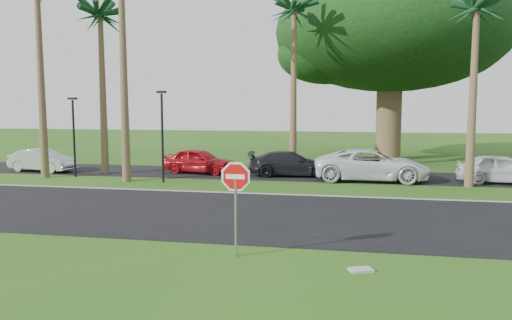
{
  "coord_description": "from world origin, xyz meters",
  "views": [
    {
      "loc": [
        3.4,
        -15.3,
        3.91
      ],
      "look_at": [
        -0.24,
        3.6,
        1.8
      ],
      "focal_mm": 35.0,
      "sensor_mm": 36.0,
      "label": 1
    }
  ],
  "objects_px": {
    "car_red": "(199,161)",
    "car_minivan": "(372,165)",
    "car_pickup": "(502,169)",
    "car_dark": "(291,164)",
    "car_silver": "(43,161)",
    "stop_sign_near": "(236,189)"
  },
  "relations": [
    {
      "from": "stop_sign_near",
      "to": "car_silver",
      "type": "height_order",
      "value": "stop_sign_near"
    },
    {
      "from": "car_silver",
      "to": "car_dark",
      "type": "distance_m",
      "value": 14.65
    },
    {
      "from": "car_silver",
      "to": "car_red",
      "type": "relative_size",
      "value": 0.97
    },
    {
      "from": "car_minivan",
      "to": "car_pickup",
      "type": "height_order",
      "value": "car_minivan"
    },
    {
      "from": "stop_sign_near",
      "to": "car_dark",
      "type": "distance_m",
      "value": 15.05
    },
    {
      "from": "car_dark",
      "to": "car_pickup",
      "type": "height_order",
      "value": "car_pickup"
    },
    {
      "from": "car_silver",
      "to": "car_pickup",
      "type": "relative_size",
      "value": 0.94
    },
    {
      "from": "car_dark",
      "to": "car_minivan",
      "type": "xyz_separation_m",
      "value": [
        4.35,
        -0.95,
        0.13
      ]
    },
    {
      "from": "car_minivan",
      "to": "stop_sign_near",
      "type": "bearing_deg",
      "value": 163.4
    },
    {
      "from": "car_silver",
      "to": "car_red",
      "type": "bearing_deg",
      "value": -75.63
    },
    {
      "from": "car_pickup",
      "to": "car_silver",
      "type": "bearing_deg",
      "value": 96.47
    },
    {
      "from": "car_red",
      "to": "car_dark",
      "type": "xyz_separation_m",
      "value": [
        5.34,
        -0.15,
        -0.03
      ]
    },
    {
      "from": "stop_sign_near",
      "to": "car_red",
      "type": "xyz_separation_m",
      "value": [
        -5.74,
        15.15,
        -1.06
      ]
    },
    {
      "from": "car_red",
      "to": "car_minivan",
      "type": "height_order",
      "value": "car_minivan"
    },
    {
      "from": "stop_sign_near",
      "to": "car_dark",
      "type": "height_order",
      "value": "stop_sign_near"
    },
    {
      "from": "stop_sign_near",
      "to": "car_pickup",
      "type": "bearing_deg",
      "value": 54.2
    },
    {
      "from": "car_silver",
      "to": "car_minivan",
      "type": "distance_m",
      "value": 18.97
    },
    {
      "from": "car_dark",
      "to": "car_pickup",
      "type": "relative_size",
      "value": 1.09
    },
    {
      "from": "car_pickup",
      "to": "car_dark",
      "type": "bearing_deg",
      "value": 92.23
    },
    {
      "from": "car_red",
      "to": "car_pickup",
      "type": "relative_size",
      "value": 0.97
    },
    {
      "from": "car_silver",
      "to": "car_red",
      "type": "xyz_separation_m",
      "value": [
        9.29,
        1.1,
        0.05
      ]
    },
    {
      "from": "stop_sign_near",
      "to": "car_minivan",
      "type": "bearing_deg",
      "value": 74.31
    }
  ]
}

